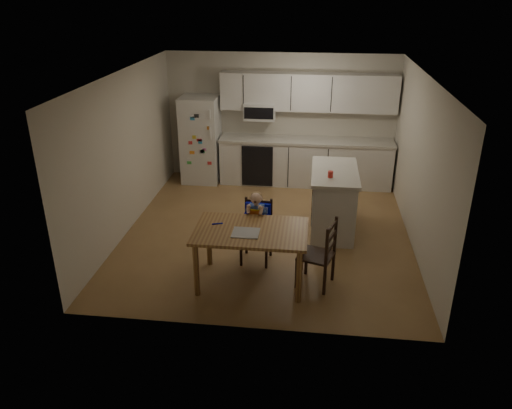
{
  "coord_description": "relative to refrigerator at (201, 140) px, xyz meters",
  "views": [
    {
      "loc": [
        0.69,
        -7.2,
        3.69
      ],
      "look_at": [
        -0.07,
        -0.92,
        0.87
      ],
      "focal_mm": 35.0,
      "sensor_mm": 36.0,
      "label": 1
    }
  ],
  "objects": [
    {
      "name": "chair_booster",
      "position": [
        1.48,
        -3.05,
        -0.21
      ],
      "size": [
        0.43,
        0.43,
        1.07
      ],
      "rotation": [
        0.0,
        0.0,
        -0.08
      ],
      "color": "black",
      "rests_on": "ground"
    },
    {
      "name": "toddler_spoon",
      "position": [
        1.01,
        -3.56,
        -0.06
      ],
      "size": [
        0.12,
        0.06,
        0.02
      ],
      "primitive_type": "cylinder",
      "rotation": [
        0.0,
        1.57,
        0.35
      ],
      "color": "#0910B9",
      "rests_on": "dining_table"
    },
    {
      "name": "kitchen_island",
      "position": [
        2.58,
        -1.94,
        -0.34
      ],
      "size": [
        0.72,
        1.37,
        1.01
      ],
      "color": "silver",
      "rests_on": "ground"
    },
    {
      "name": "red_cup",
      "position": [
        2.5,
        -2.24,
        0.21
      ],
      "size": [
        0.08,
        0.08,
        0.1
      ],
      "primitive_type": "cylinder",
      "color": "red",
      "rests_on": "kitchen_island"
    },
    {
      "name": "napkin",
      "position": [
        1.43,
        -3.77,
        -0.06
      ],
      "size": [
        0.34,
        0.3,
        0.01
      ],
      "primitive_type": "cube",
      "color": "#A2A1A6",
      "rests_on": "dining_table"
    },
    {
      "name": "room",
      "position": [
        1.55,
        -1.67,
        0.4
      ],
      "size": [
        4.52,
        5.01,
        2.51
      ],
      "color": "olive",
      "rests_on": "ground"
    },
    {
      "name": "chair_side",
      "position": [
        2.42,
        -3.65,
        -0.31
      ],
      "size": [
        0.53,
        0.53,
        0.95
      ],
      "rotation": [
        0.0,
        0.0,
        -1.88
      ],
      "color": "black",
      "rests_on": "ground"
    },
    {
      "name": "dining_table",
      "position": [
        1.48,
        -3.67,
        -0.17
      ],
      "size": [
        1.46,
        0.94,
        0.78
      ],
      "color": "brown",
      "rests_on": "ground"
    },
    {
      "name": "kitchen_run",
      "position": [
        2.05,
        0.09,
        0.03
      ],
      "size": [
        3.37,
        0.62,
        2.15
      ],
      "color": "silver",
      "rests_on": "ground"
    },
    {
      "name": "refrigerator",
      "position": [
        0.0,
        0.0,
        0.0
      ],
      "size": [
        0.72,
        0.7,
        1.7
      ],
      "primitive_type": "cube",
      "color": "silver",
      "rests_on": "ground"
    }
  ]
}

